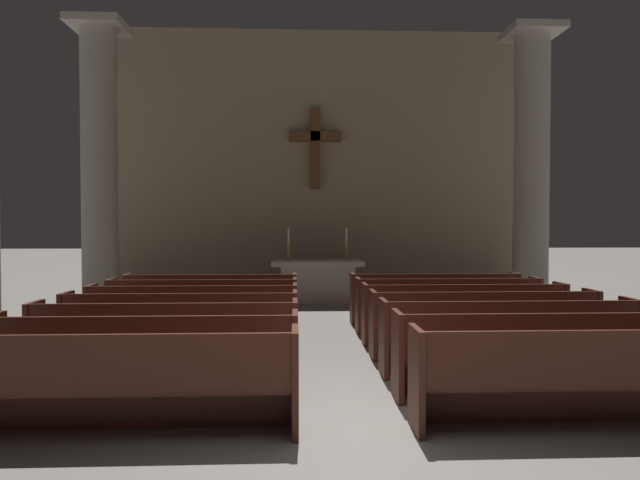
{
  "coord_description": "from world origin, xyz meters",
  "views": [
    {
      "loc": [
        -0.55,
        -5.2,
        1.89
      ],
      "look_at": [
        0.0,
        7.42,
        1.54
      ],
      "focal_mm": 32.52,
      "sensor_mm": 36.0,
      "label": 1
    }
  ],
  "objects_px": {
    "pew_left_row_3": "(166,340)",
    "pew_right_row_1": "(587,378)",
    "pew_right_row_3": "(509,337)",
    "pew_left_row_6": "(203,306)",
    "pew_left_row_1": "(117,383)",
    "candlestick_right": "(346,250)",
    "pew_left_row_4": "(181,326)",
    "column_right_second": "(531,171)",
    "candlestick_left": "(289,250)",
    "altar": "(318,280)",
    "pew_left_row_5": "(193,315)",
    "pew_right_row_6": "(448,304)",
    "pew_right_row_2": "(542,354)",
    "pew_right_row_4": "(484,323)",
    "pew_left_row_7": "(211,299)",
    "pew_right_row_5": "(464,313)",
    "column_left_second": "(100,170)",
    "pew_left_row_2": "(145,358)"
  },
  "relations": [
    {
      "from": "pew_left_row_1",
      "to": "pew_right_row_1",
      "type": "bearing_deg",
      "value": 0.0
    },
    {
      "from": "pew_left_row_7",
      "to": "pew_right_row_6",
      "type": "xyz_separation_m",
      "value": [
        4.25,
        -0.97,
        0.0
      ]
    },
    {
      "from": "pew_left_row_4",
      "to": "altar",
      "type": "height_order",
      "value": "altar"
    },
    {
      "from": "pew_right_row_2",
      "to": "column_right_second",
      "type": "bearing_deg",
      "value": 68.46
    },
    {
      "from": "pew_left_row_4",
      "to": "column_right_second",
      "type": "distance_m",
      "value": 9.06
    },
    {
      "from": "pew_left_row_5",
      "to": "column_left_second",
      "type": "relative_size",
      "value": 0.5
    },
    {
      "from": "candlestick_left",
      "to": "pew_left_row_1",
      "type": "bearing_deg",
      "value": -99.21
    },
    {
      "from": "pew_left_row_6",
      "to": "pew_left_row_5",
      "type": "bearing_deg",
      "value": -90.0
    },
    {
      "from": "pew_right_row_2",
      "to": "pew_left_row_4",
      "type": "bearing_deg",
      "value": 155.53
    },
    {
      "from": "pew_right_row_6",
      "to": "altar",
      "type": "height_order",
      "value": "altar"
    },
    {
      "from": "pew_right_row_1",
      "to": "pew_right_row_3",
      "type": "bearing_deg",
      "value": 90.0
    },
    {
      "from": "pew_right_row_6",
      "to": "candlestick_right",
      "type": "height_order",
      "value": "candlestick_right"
    },
    {
      "from": "candlestick_right",
      "to": "pew_left_row_6",
      "type": "bearing_deg",
      "value": -125.56
    },
    {
      "from": "pew_right_row_1",
      "to": "candlestick_left",
      "type": "bearing_deg",
      "value": 107.82
    },
    {
      "from": "pew_left_row_7",
      "to": "candlestick_right",
      "type": "xyz_separation_m",
      "value": [
        2.83,
        2.99,
        0.79
      ]
    },
    {
      "from": "pew_right_row_3",
      "to": "pew_left_row_6",
      "type": "bearing_deg",
      "value": 145.69
    },
    {
      "from": "pew_left_row_5",
      "to": "column_right_second",
      "type": "distance_m",
      "value": 8.55
    },
    {
      "from": "pew_right_row_2",
      "to": "candlestick_right",
      "type": "xyz_separation_m",
      "value": [
        -1.43,
        7.82,
        0.79
      ]
    },
    {
      "from": "pew_left_row_1",
      "to": "pew_right_row_2",
      "type": "height_order",
      "value": "same"
    },
    {
      "from": "pew_left_row_6",
      "to": "candlestick_right",
      "type": "relative_size",
      "value": 4.09
    },
    {
      "from": "pew_left_row_3",
      "to": "pew_left_row_1",
      "type": "bearing_deg",
      "value": -90.0
    },
    {
      "from": "pew_left_row_3",
      "to": "pew_right_row_1",
      "type": "relative_size",
      "value": 1.0
    },
    {
      "from": "pew_left_row_6",
      "to": "pew_right_row_3",
      "type": "xyz_separation_m",
      "value": [
        4.25,
        -2.9,
        0.0
      ]
    },
    {
      "from": "pew_left_row_4",
      "to": "pew_left_row_5",
      "type": "relative_size",
      "value": 1.0
    },
    {
      "from": "pew_left_row_3",
      "to": "pew_right_row_3",
      "type": "distance_m",
      "value": 4.25
    },
    {
      "from": "pew_left_row_6",
      "to": "pew_right_row_2",
      "type": "bearing_deg",
      "value": -42.3
    },
    {
      "from": "pew_left_row_1",
      "to": "pew_right_row_2",
      "type": "xyz_separation_m",
      "value": [
        4.25,
        0.97,
        0.0
      ]
    },
    {
      "from": "column_right_second",
      "to": "pew_left_row_1",
      "type": "bearing_deg",
      "value": -131.33
    },
    {
      "from": "pew_right_row_5",
      "to": "column_right_second",
      "type": "height_order",
      "value": "column_right_second"
    },
    {
      "from": "altar",
      "to": "candlestick_right",
      "type": "relative_size",
      "value": 2.8
    },
    {
      "from": "pew_left_row_5",
      "to": "column_right_second",
      "type": "bearing_deg",
      "value": 30.38
    },
    {
      "from": "pew_left_row_5",
      "to": "candlestick_right",
      "type": "relative_size",
      "value": 4.09
    },
    {
      "from": "pew_left_row_6",
      "to": "candlestick_right",
      "type": "height_order",
      "value": "candlestick_right"
    },
    {
      "from": "pew_left_row_5",
      "to": "altar",
      "type": "distance_m",
      "value": 5.36
    },
    {
      "from": "pew_right_row_4",
      "to": "column_right_second",
      "type": "relative_size",
      "value": 0.5
    },
    {
      "from": "pew_right_row_1",
      "to": "pew_right_row_5",
      "type": "relative_size",
      "value": 1.0
    },
    {
      "from": "pew_right_row_4",
      "to": "pew_left_row_1",
      "type": "bearing_deg",
      "value": -145.69
    },
    {
      "from": "pew_left_row_5",
      "to": "candlestick_left",
      "type": "relative_size",
      "value": 4.09
    },
    {
      "from": "pew_left_row_5",
      "to": "pew_right_row_1",
      "type": "bearing_deg",
      "value": -42.3
    },
    {
      "from": "pew_right_row_2",
      "to": "candlestick_left",
      "type": "height_order",
      "value": "candlestick_left"
    },
    {
      "from": "pew_right_row_6",
      "to": "column_left_second",
      "type": "distance_m",
      "value": 8.13
    },
    {
      "from": "pew_left_row_3",
      "to": "pew_left_row_4",
      "type": "bearing_deg",
      "value": 90.0
    },
    {
      "from": "pew_right_row_1",
      "to": "pew_right_row_6",
      "type": "relative_size",
      "value": 1.0
    },
    {
      "from": "pew_left_row_3",
      "to": "pew_left_row_4",
      "type": "height_order",
      "value": "same"
    },
    {
      "from": "pew_left_row_4",
      "to": "altar",
      "type": "xyz_separation_m",
      "value": [
        2.13,
        5.89,
        0.06
      ]
    },
    {
      "from": "pew_left_row_4",
      "to": "pew_right_row_1",
      "type": "distance_m",
      "value": 5.15
    },
    {
      "from": "pew_left_row_3",
      "to": "candlestick_left",
      "type": "xyz_separation_m",
      "value": [
        1.43,
        6.85,
        0.79
      ]
    },
    {
      "from": "pew_left_row_5",
      "to": "pew_right_row_6",
      "type": "height_order",
      "value": "same"
    },
    {
      "from": "pew_left_row_2",
      "to": "pew_left_row_4",
      "type": "bearing_deg",
      "value": 90.0
    },
    {
      "from": "pew_left_row_6",
      "to": "pew_right_row_2",
      "type": "distance_m",
      "value": 5.75
    }
  ]
}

